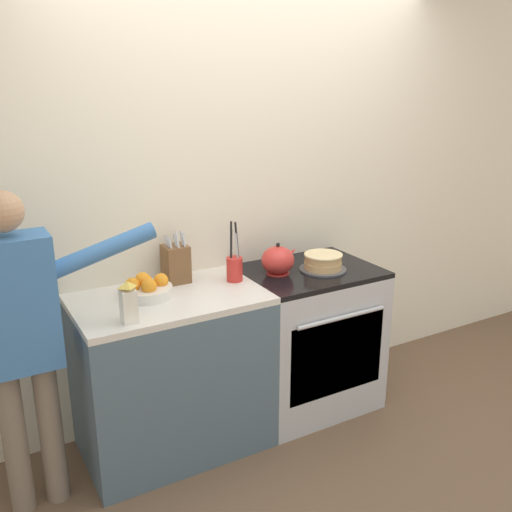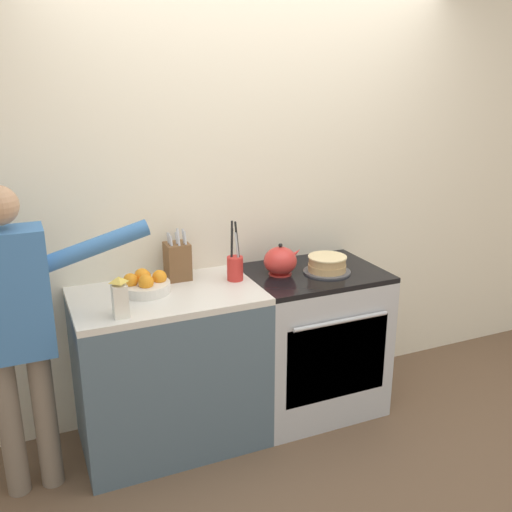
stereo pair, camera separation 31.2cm
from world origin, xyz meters
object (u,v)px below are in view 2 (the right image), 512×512
Objects in this scene: utensil_crock at (235,266)px; person_baker at (16,320)px; layer_cake at (327,265)px; fruit_bowl at (145,284)px; stove_range at (312,340)px; knife_block at (177,261)px; milk_carton at (120,298)px; tea_kettle at (281,261)px.

utensil_crock is 1.16m from person_baker.
layer_cake is 1.05× the size of fruit_bowl.
stove_range is 3.24× the size of layer_cake.
knife_block reaches higher than milk_carton.
person_baker is (-1.15, -0.16, -0.06)m from utensil_crock.
layer_cake is 0.18× the size of person_baker.
milk_carton is (-0.18, -0.27, 0.05)m from fruit_bowl.
tea_kettle reaches higher than fruit_bowl.
person_baker is at bearing -172.21° from utensil_crock.
milk_carton is (-0.40, -0.41, -0.01)m from knife_block.
fruit_bowl is (-0.98, 0.06, 0.49)m from stove_range.
layer_cake is at bearing -10.11° from utensil_crock.
fruit_bowl is 0.17× the size of person_baker.
milk_carton is (-1.16, -0.21, 0.54)m from stove_range.
layer_cake is 1.36× the size of milk_carton.
fruit_bowl is 1.29× the size of milk_carton.
stove_range is at bearing -5.55° from utensil_crock.
person_baker reaches higher than knife_block.
milk_carton is at bearing -172.40° from layer_cake.
tea_kettle is at bearing 162.99° from layer_cake.
milk_carton reaches higher than tea_kettle.
tea_kettle is 0.15× the size of person_baker.
knife_block is 1.15× the size of fruit_bowl.
utensil_crock is at bearing 174.45° from stove_range.
utensil_crock reaches higher than milk_carton.
milk_carton reaches higher than stove_range.
person_baker reaches higher than utensil_crock.
milk_carton is (-0.96, -0.24, 0.02)m from tea_kettle.
fruit_bowl is (-1.04, 0.11, -0.00)m from layer_cake.
milk_carton reaches higher than layer_cake.
layer_cake is 0.86m from knife_block.
layer_cake reaches higher than stove_range.
milk_carton is at bearing -159.31° from utensil_crock.
fruit_bowl is 0.66m from person_baker.
layer_cake is at bearing -16.47° from knife_block.
knife_block is (-0.77, 0.19, 0.55)m from stove_range.
fruit_bowl is at bearing 56.78° from milk_carton.
layer_cake is at bearing -17.01° from tea_kettle.
utensil_crock is 0.51m from fruit_bowl.
tea_kettle is at bearing 16.38° from person_baker.
tea_kettle is at bearing 14.20° from milk_carton.
utensil_crock is at bearing -27.21° from knife_block.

